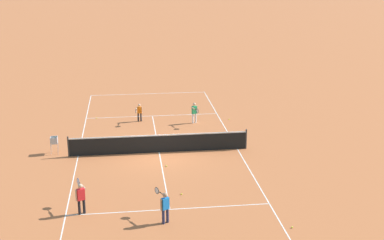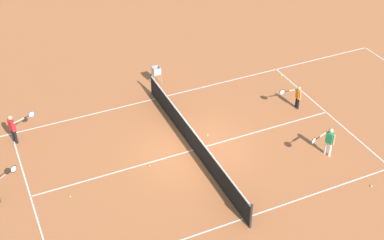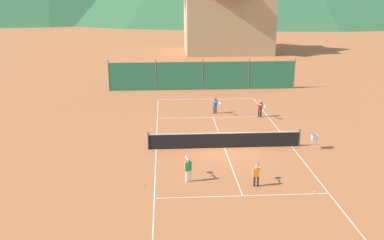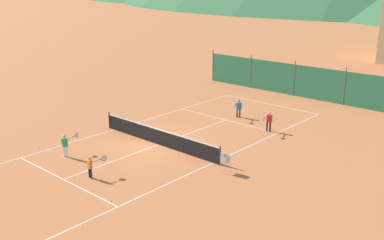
% 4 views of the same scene
% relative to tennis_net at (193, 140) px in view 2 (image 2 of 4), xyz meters
% --- Properties ---
extents(ground_plane, '(600.00, 600.00, 0.00)m').
position_rel_tennis_net_xyz_m(ground_plane, '(0.00, 0.00, -0.50)').
color(ground_plane, '#BC6638').
extents(court_line_markings, '(8.25, 23.85, 0.01)m').
position_rel_tennis_net_xyz_m(court_line_markings, '(0.00, 0.00, -0.50)').
color(court_line_markings, white).
rests_on(court_line_markings, ground).
extents(tennis_net, '(9.18, 0.08, 1.06)m').
position_rel_tennis_net_xyz_m(tennis_net, '(0.00, 0.00, 0.00)').
color(tennis_net, '#2D2D2D').
rests_on(tennis_net, ground).
extents(player_far_service, '(0.41, 1.09, 1.26)m').
position_rel_tennis_net_xyz_m(player_far_service, '(-2.43, -4.62, 0.24)').
color(player_far_service, white).
rests_on(player_far_service, ground).
extents(player_far_baseline, '(0.44, 0.92, 1.09)m').
position_rel_tennis_net_xyz_m(player_far_baseline, '(0.84, -5.36, 0.14)').
color(player_far_baseline, black).
rests_on(player_far_baseline, ground).
extents(player_near_service, '(0.42, 1.10, 1.29)m').
position_rel_tennis_net_xyz_m(player_near_service, '(3.48, 6.29, 0.25)').
color(player_near_service, black).
rests_on(player_near_service, ground).
extents(tennis_ball_alley_left, '(0.07, 0.07, 0.07)m').
position_rel_tennis_net_xyz_m(tennis_ball_alley_left, '(0.61, -0.93, -0.47)').
color(tennis_ball_alley_left, '#CCE033').
rests_on(tennis_ball_alley_left, ground).
extents(tennis_ball_mid_court, '(0.07, 0.07, 0.07)m').
position_rel_tennis_net_xyz_m(tennis_ball_mid_court, '(3.47, -6.27, -0.47)').
color(tennis_ball_mid_court, '#CCE033').
rests_on(tennis_ball_mid_court, ground).
extents(tennis_ball_far_corner, '(0.07, 0.07, 0.07)m').
position_rel_tennis_net_xyz_m(tennis_ball_far_corner, '(-0.61, 5.11, -0.47)').
color(tennis_ball_far_corner, '#CCE033').
rests_on(tennis_ball_far_corner, ground).
extents(tennis_ball_service_box, '(0.07, 0.07, 0.07)m').
position_rel_tennis_net_xyz_m(tennis_ball_service_box, '(-0.21, 1.94, -0.47)').
color(tennis_ball_service_box, '#CCE033').
rests_on(tennis_ball_service_box, ground).
extents(tennis_ball_by_net_left, '(0.07, 0.07, 0.07)m').
position_rel_tennis_net_xyz_m(tennis_ball_by_net_left, '(-4.63, -5.02, -0.47)').
color(tennis_ball_by_net_left, '#CCE033').
rests_on(tennis_ball_by_net_left, ground).
extents(ball_hopper, '(0.36, 0.36, 0.89)m').
position_rel_tennis_net_xyz_m(ball_hopper, '(5.30, -0.52, 0.16)').
color(ball_hopper, '#B7B7BC').
rests_on(ball_hopper, ground).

